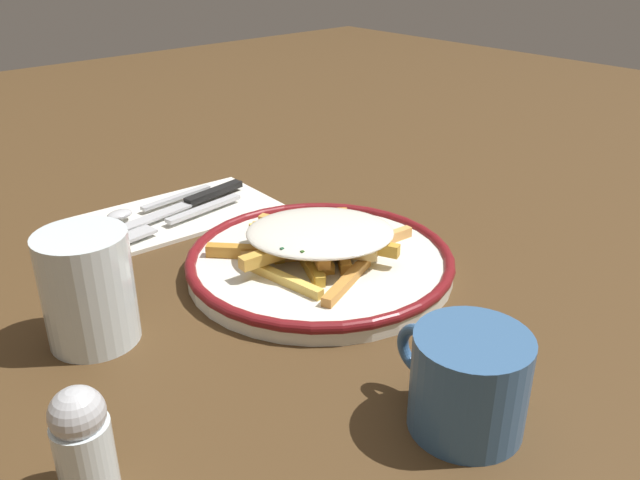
% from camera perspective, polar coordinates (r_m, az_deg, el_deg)
% --- Properties ---
extents(ground_plane, '(2.60, 2.60, 0.00)m').
position_cam_1_polar(ground_plane, '(0.69, -0.00, -2.73)').
color(ground_plane, '#48321A').
extents(plate, '(0.28, 0.28, 0.02)m').
position_cam_1_polar(plate, '(0.69, -0.00, -1.86)').
color(plate, white).
rests_on(plate, ground_plane).
extents(fries_heap, '(0.21, 0.20, 0.04)m').
position_cam_1_polar(fries_heap, '(0.68, -0.08, 0.18)').
color(fries_heap, '#DEB665').
rests_on(fries_heap, plate).
extents(napkin, '(0.15, 0.25, 0.01)m').
position_cam_1_polar(napkin, '(0.84, -12.12, 2.34)').
color(napkin, silver).
rests_on(napkin, ground_plane).
extents(fork, '(0.04, 0.18, 0.01)m').
position_cam_1_polar(fork, '(0.81, -11.83, 1.97)').
color(fork, silver).
rests_on(fork, napkin).
extents(knife, '(0.05, 0.21, 0.01)m').
position_cam_1_polar(knife, '(0.85, -11.18, 3.22)').
color(knife, black).
rests_on(knife, napkin).
extents(spoon, '(0.03, 0.15, 0.01)m').
position_cam_1_polar(spoon, '(0.85, -15.03, 2.72)').
color(spoon, silver).
rests_on(spoon, napkin).
extents(water_glass, '(0.08, 0.08, 0.10)m').
position_cam_1_polar(water_glass, '(0.60, -19.37, -3.97)').
color(water_glass, silver).
rests_on(water_glass, ground_plane).
extents(coffee_mug, '(0.11, 0.08, 0.08)m').
position_cam_1_polar(coffee_mug, '(0.49, 12.60, -11.84)').
color(coffee_mug, '#375F8D').
rests_on(coffee_mug, ground_plane).
extents(salt_shaker, '(0.04, 0.04, 0.08)m').
position_cam_1_polar(salt_shaker, '(0.45, -19.78, -16.07)').
color(salt_shaker, silver).
rests_on(salt_shaker, ground_plane).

